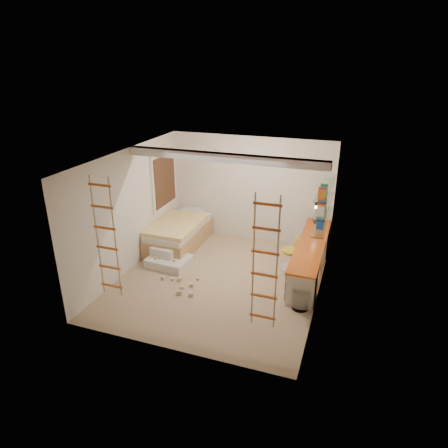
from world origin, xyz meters
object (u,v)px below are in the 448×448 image
at_px(desk, 310,258).
at_px(bed, 179,234).
at_px(swivel_chair, 291,258).
at_px(play_platform, 168,258).

relative_size(desk, bed, 1.40).
xyz_separation_m(swivel_chair, play_platform, (-2.62, -0.70, -0.12)).
bearing_deg(bed, swivel_chair, -5.20).
bearing_deg(desk, play_platform, -169.03).
distance_m(desk, swivel_chair, 0.44).
bearing_deg(desk, swivel_chair, 164.81).
xyz_separation_m(desk, play_platform, (-3.03, -0.59, -0.25)).
xyz_separation_m(desk, bed, (-3.20, 0.36, -0.07)).
height_order(bed, swivel_chair, swivel_chair).
relative_size(desk, swivel_chair, 3.69).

